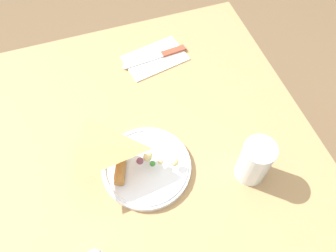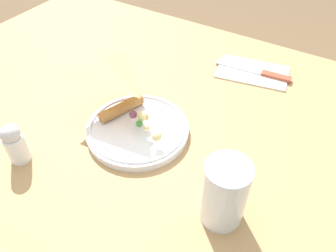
# 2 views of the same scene
# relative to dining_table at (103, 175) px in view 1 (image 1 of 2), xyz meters

# --- Properties ---
(ground_plane) EXTENTS (6.00, 6.00, 0.00)m
(ground_plane) POSITION_rel_dining_table_xyz_m (0.00, 0.00, -0.62)
(ground_plane) COLOR brown
(dining_table) EXTENTS (1.09, 0.87, 0.72)m
(dining_table) POSITION_rel_dining_table_xyz_m (0.00, 0.00, 0.00)
(dining_table) COLOR #A87F51
(dining_table) RESTS_ON ground_plane
(plate_pizza) EXTENTS (0.21, 0.21, 0.05)m
(plate_pizza) POSITION_rel_dining_table_xyz_m (-0.11, 0.06, 0.11)
(plate_pizza) COLOR white
(plate_pizza) RESTS_ON dining_table
(milk_glass) EXTENTS (0.07, 0.07, 0.12)m
(milk_glass) POSITION_rel_dining_table_xyz_m (-0.34, 0.15, 0.16)
(milk_glass) COLOR white
(milk_glass) RESTS_ON dining_table
(napkin_folded) EXTENTS (0.19, 0.14, 0.00)m
(napkin_folded) POSITION_rel_dining_table_xyz_m (-0.23, -0.27, 0.10)
(napkin_folded) COLOR white
(napkin_folded) RESTS_ON dining_table
(butter_knife) EXTENTS (0.20, 0.04, 0.01)m
(butter_knife) POSITION_rel_dining_table_xyz_m (-0.24, -0.27, 0.10)
(butter_knife) COLOR #99422D
(butter_knife) RESTS_ON napkin_folded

